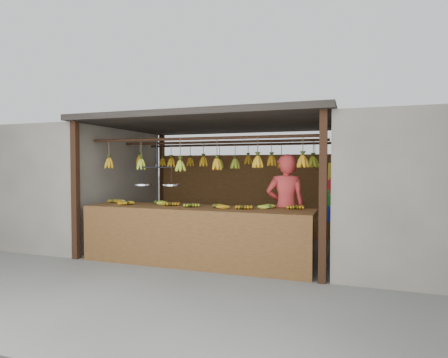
% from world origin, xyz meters
% --- Properties ---
extents(ground, '(80.00, 80.00, 0.00)m').
position_xyz_m(ground, '(0.00, 0.00, 0.00)').
color(ground, '#5B5B57').
extents(stall, '(4.30, 3.30, 2.40)m').
position_xyz_m(stall, '(0.00, 0.33, 1.97)').
color(stall, black).
rests_on(stall, ground).
extents(neighbor_left, '(3.00, 3.00, 2.30)m').
position_xyz_m(neighbor_left, '(-3.60, 0.00, 1.15)').
color(neighbor_left, slate).
rests_on(neighbor_left, ground).
extents(neighbor_right, '(3.00, 3.00, 2.30)m').
position_xyz_m(neighbor_right, '(3.60, 0.00, 1.15)').
color(neighbor_right, slate).
rests_on(neighbor_right, ground).
extents(counter, '(3.69, 0.84, 0.96)m').
position_xyz_m(counter, '(0.02, -1.23, 0.72)').
color(counter, '#563619').
rests_on(counter, ground).
extents(hanging_bananas, '(3.63, 2.23, 0.40)m').
position_xyz_m(hanging_bananas, '(-0.01, 0.00, 1.62)').
color(hanging_bananas, '#B78213').
rests_on(hanging_bananas, ground).
extents(balance_scale, '(0.80, 0.38, 0.78)m').
position_xyz_m(balance_scale, '(-0.75, -1.00, 1.27)').
color(balance_scale, black).
rests_on(balance_scale, ground).
extents(vendor, '(0.71, 0.54, 1.75)m').
position_xyz_m(vendor, '(1.35, -0.53, 0.87)').
color(vendor, '#BF3333').
rests_on(vendor, ground).
extents(bag_bundles, '(0.08, 0.26, 1.20)m').
position_xyz_m(bag_bundles, '(1.94, 1.35, 1.02)').
color(bag_bundles, yellow).
rests_on(bag_bundles, ground).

